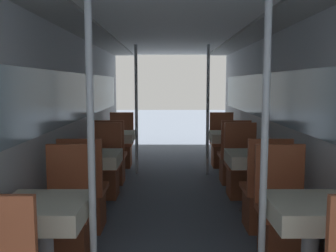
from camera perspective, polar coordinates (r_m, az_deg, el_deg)
wall_left at (r=4.64m, az=-15.51°, el=1.22°), size 0.05×8.63×2.15m
wall_right at (r=4.67m, az=17.03°, el=1.21°), size 0.05×8.63×2.15m
ceiling_panel at (r=4.50m, az=0.85°, el=15.10°), size 2.61×8.63×0.07m
dining_table_left_0 at (r=2.82m, az=-18.38°, el=-13.09°), size 0.59×0.59×0.71m
chair_left_far_0 at (r=3.45m, az=-15.05°, el=-14.57°), size 0.44×0.44×0.98m
support_pole_left_0 at (r=2.61m, az=-11.66°, el=-3.47°), size 0.05×0.05×2.15m
dining_table_left_1 at (r=4.53m, az=-11.08°, el=-5.45°), size 0.59×0.59×0.71m
chair_left_near_1 at (r=4.05m, az=-12.60°, el=-11.27°), size 0.44×0.44×0.98m
chair_left_far_1 at (r=5.16m, az=-9.76°, el=-7.34°), size 0.44×0.44×0.98m
dining_table_left_2 at (r=6.31m, az=-7.91°, el=-2.02°), size 0.59×0.59×0.71m
chair_left_near_2 at (r=5.80m, az=-8.66°, el=-5.78°), size 0.44×0.44×0.98m
chair_left_far_2 at (r=6.93m, az=-7.21°, el=-3.73°), size 0.44×0.44×0.98m
support_pole_left_2 at (r=6.22m, az=-4.88°, el=2.38°), size 0.05×0.05×2.15m
dining_table_right_0 at (r=2.86m, az=20.93°, el=-12.89°), size 0.59×0.59×0.71m
chair_right_far_0 at (r=3.48m, az=17.19°, el=-14.41°), size 0.44×0.44×0.98m
support_pole_right_0 at (r=2.64m, az=14.46°, el=-3.43°), size 0.05×0.05×2.15m
dining_table_right_1 at (r=4.56m, az=12.68°, el=-5.42°), size 0.59×0.59×0.71m
chair_right_near_1 at (r=4.08m, az=14.40°, el=-11.18°), size 0.44×0.44×0.98m
chair_right_far_1 at (r=5.18m, az=11.17°, el=-7.30°), size 0.44×0.44×0.98m
dining_table_right_2 at (r=6.33m, az=9.05°, el=-2.01°), size 0.59×0.59×0.71m
chair_right_near_2 at (r=5.82m, az=9.90°, el=-5.76°), size 0.44×0.44×0.98m
chair_right_far_2 at (r=6.95m, az=8.24°, el=-3.72°), size 0.44×0.44×0.98m
support_pole_right_2 at (r=6.23m, az=6.04°, el=2.37°), size 0.05×0.05×2.15m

